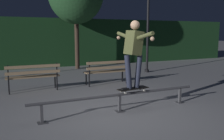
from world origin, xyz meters
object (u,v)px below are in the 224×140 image
park_bench_left_center (107,70)px  lamp_post_right (148,18)px  skateboard (133,89)px  park_bench_leftmost (33,75)px  grind_rail (120,97)px  skateboarder (134,49)px

park_bench_left_center → lamp_post_right: size_ratio=0.41×
skateboard → park_bench_leftmost: size_ratio=0.50×
grind_rail → lamp_post_right: (3.70, 4.61, 2.15)m
skateboard → park_bench_left_center: (0.58, 2.84, 0.03)m
skateboarder → park_bench_left_center: (0.58, 2.84, -0.91)m
park_bench_leftmost → park_bench_left_center: same height
park_bench_leftmost → lamp_post_right: size_ratio=0.41×
skateboard → lamp_post_right: (3.35, 4.61, 1.97)m
skateboarder → park_bench_leftmost: size_ratio=0.97×
grind_rail → lamp_post_right: lamp_post_right is taller
lamp_post_right → skateboarder: bearing=-125.9°
skateboard → skateboarder: (0.00, 0.00, 0.94)m
park_bench_leftmost → park_bench_left_center: size_ratio=1.00×
grind_rail → park_bench_left_center: park_bench_left_center is taller
skateboarder → grind_rail: bearing=-180.0°
skateboarder → park_bench_left_center: skateboarder is taller
park_bench_left_center → grind_rail: bearing=-108.2°
skateboard → park_bench_left_center: bearing=78.4°
skateboarder → lamp_post_right: (3.34, 4.61, 1.04)m
skateboarder → lamp_post_right: lamp_post_right is taller
park_bench_left_center → skateboard: bearing=-101.6°
park_bench_left_center → lamp_post_right: lamp_post_right is taller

